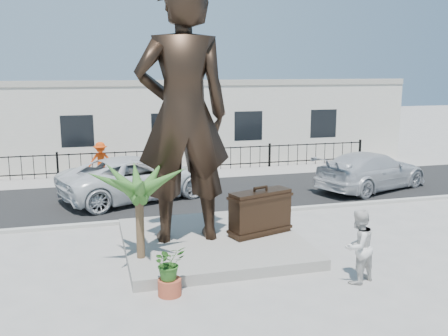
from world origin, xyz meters
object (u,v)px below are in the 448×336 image
at_px(statue, 183,115).
at_px(tourist, 358,246).
at_px(car_white, 138,178).
at_px(suitcase, 260,213).

height_order(statue, tourist, statue).
xyz_separation_m(statue, tourist, (3.71, -3.54, -3.05)).
relative_size(tourist, car_white, 0.30).
xyz_separation_m(statue, suitcase, (2.29, -0.22, -3.01)).
bearing_deg(statue, tourist, 137.88).
xyz_separation_m(suitcase, tourist, (1.42, -3.32, -0.04)).
bearing_deg(car_white, statue, 167.78).
bearing_deg(statue, suitcase, 176.03).
height_order(statue, car_white, statue).
distance_m(statue, car_white, 6.96).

